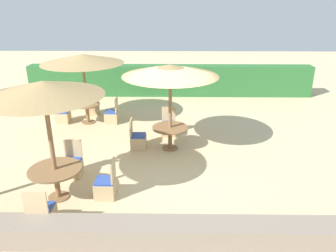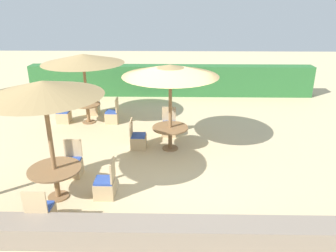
{
  "view_description": "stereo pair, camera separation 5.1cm",
  "coord_description": "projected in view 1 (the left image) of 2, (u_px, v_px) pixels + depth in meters",
  "views": [
    {
      "loc": [
        0.12,
        -8.09,
        4.37
      ],
      "look_at": [
        0.0,
        0.6,
        0.9
      ],
      "focal_mm": 35.0,
      "sensor_mm": 36.0,
      "label": 1
    },
    {
      "loc": [
        0.17,
        -8.09,
        4.37
      ],
      "look_at": [
        0.0,
        0.6,
        0.9
      ],
      "focal_mm": 35.0,
      "sensor_mm": 36.0,
      "label": 2
    }
  ],
  "objects": [
    {
      "name": "ground_plane",
      "position": [
        168.0,
        164.0,
        9.14
      ],
      "size": [
        40.0,
        40.0,
        0.0
      ],
      "primitive_type": "plane",
      "color": "#D1BA8C"
    },
    {
      "name": "hedge_row",
      "position": [
        170.0,
        80.0,
        15.23
      ],
      "size": [
        13.0,
        0.7,
        1.4
      ],
      "primitive_type": "cube",
      "color": "#2D6B33",
      "rests_on": "ground_plane"
    },
    {
      "name": "stone_border",
      "position": [
        165.0,
        233.0,
        6.14
      ],
      "size": [
        10.0,
        0.56,
        0.46
      ],
      "primitive_type": "cube",
      "color": "gray",
      "rests_on": "ground_plane"
    },
    {
      "name": "parasol_back_left",
      "position": [
        82.0,
        59.0,
        11.26
      ],
      "size": [
        2.85,
        2.85,
        2.52
      ],
      "color": "olive",
      "rests_on": "ground_plane"
    },
    {
      "name": "round_table_back_left",
      "position": [
        87.0,
        109.0,
        11.92
      ],
      "size": [
        0.94,
        0.94,
        0.71
      ],
      "color": "olive",
      "rests_on": "ground_plane"
    },
    {
      "name": "patio_chair_back_left_east",
      "position": [
        112.0,
        116.0,
        12.0
      ],
      "size": [
        0.46,
        0.46,
        0.93
      ],
      "rotation": [
        0.0,
        0.0,
        1.57
      ],
      "color": "tan",
      "rests_on": "ground_plane"
    },
    {
      "name": "patio_chair_back_left_west",
      "position": [
        63.0,
        116.0,
        12.02
      ],
      "size": [
        0.46,
        0.46,
        0.93
      ],
      "rotation": [
        0.0,
        0.0,
        -1.57
      ],
      "color": "tan",
      "rests_on": "ground_plane"
    },
    {
      "name": "patio_chair_back_left_north",
      "position": [
        93.0,
        108.0,
        12.87
      ],
      "size": [
        0.46,
        0.46,
        0.93
      ],
      "rotation": [
        0.0,
        0.0,
        3.14
      ],
      "color": "tan",
      "rests_on": "ground_plane"
    },
    {
      "name": "parasol_front_left",
      "position": [
        43.0,
        89.0,
        6.66
      ],
      "size": [
        2.48,
        2.48,
        2.77
      ],
      "color": "olive",
      "rests_on": "ground_plane"
    },
    {
      "name": "round_table_front_left",
      "position": [
        56.0,
        174.0,
        7.4
      ],
      "size": [
        1.19,
        1.19,
        0.75
      ],
      "color": "olive",
      "rests_on": "ground_plane"
    },
    {
      "name": "patio_chair_front_left_north",
      "position": [
        73.0,
        166.0,
        8.47
      ],
      "size": [
        0.46,
        0.46,
        0.93
      ],
      "rotation": [
        0.0,
        0.0,
        3.14
      ],
      "color": "tan",
      "rests_on": "ground_plane"
    },
    {
      "name": "patio_chair_front_left_south",
      "position": [
        42.0,
        215.0,
        6.58
      ],
      "size": [
        0.46,
        0.46,
        0.93
      ],
      "color": "tan",
      "rests_on": "ground_plane"
    },
    {
      "name": "patio_chair_front_left_east",
      "position": [
        106.0,
        187.0,
        7.56
      ],
      "size": [
        0.46,
        0.46,
        0.93
      ],
      "rotation": [
        0.0,
        0.0,
        1.57
      ],
      "color": "tan",
      "rests_on": "ground_plane"
    },
    {
      "name": "parasol_center",
      "position": [
        170.0,
        71.0,
        9.16
      ],
      "size": [
        2.75,
        2.75,
        2.59
      ],
      "color": "olive",
      "rests_on": "ground_plane"
    },
    {
      "name": "round_table_center",
      "position": [
        170.0,
        132.0,
        9.85
      ],
      "size": [
        1.07,
        1.07,
        0.71
      ],
      "color": "olive",
      "rests_on": "ground_plane"
    },
    {
      "name": "patio_chair_center_west",
      "position": [
        138.0,
        140.0,
        9.99
      ],
      "size": [
        0.46,
        0.46,
        0.93
      ],
      "rotation": [
        0.0,
        0.0,
        -1.57
      ],
      "color": "tan",
      "rests_on": "ground_plane"
    },
    {
      "name": "patio_chair_center_north",
      "position": [
        169.0,
        128.0,
        10.94
      ],
      "size": [
        0.46,
        0.46,
        0.93
      ],
      "rotation": [
        0.0,
        0.0,
        3.14
      ],
      "color": "tan",
      "rests_on": "ground_plane"
    }
  ]
}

